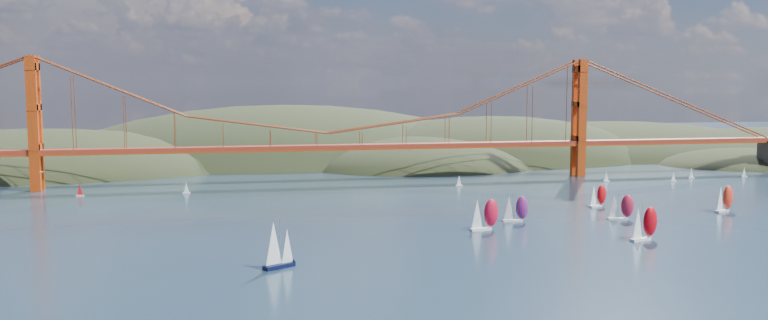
{
  "coord_description": "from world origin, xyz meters",
  "views": [
    {
      "loc": [
        -43.67,
        -147.34,
        43.89
      ],
      "look_at": [
        6.51,
        90.0,
        18.95
      ],
      "focal_mm": 35.0,
      "sensor_mm": 36.0,
      "label": 1
    }
  ],
  "objects_px": {
    "racer_1": "(644,223)",
    "racer_3": "(598,195)",
    "racer_4": "(724,198)",
    "racer_0": "(484,214)",
    "racer_2": "(620,206)",
    "sloop_navy": "(278,245)",
    "racer_rwb": "(515,208)"
  },
  "relations": [
    {
      "from": "racer_0",
      "to": "racer_rwb",
      "type": "relative_size",
      "value": 1.13
    },
    {
      "from": "racer_2",
      "to": "racer_3",
      "type": "height_order",
      "value": "racer_2"
    },
    {
      "from": "racer_3",
      "to": "racer_4",
      "type": "bearing_deg",
      "value": -46.46
    },
    {
      "from": "sloop_navy",
      "to": "racer_4",
      "type": "bearing_deg",
      "value": -13.27
    },
    {
      "from": "racer_1",
      "to": "racer_2",
      "type": "distance_m",
      "value": 31.92
    },
    {
      "from": "racer_2",
      "to": "sloop_navy",
      "type": "bearing_deg",
      "value": -146.12
    },
    {
      "from": "racer_2",
      "to": "racer_4",
      "type": "height_order",
      "value": "racer_4"
    },
    {
      "from": "racer_0",
      "to": "racer_1",
      "type": "height_order",
      "value": "racer_1"
    },
    {
      "from": "racer_2",
      "to": "racer_rwb",
      "type": "relative_size",
      "value": 1.0
    },
    {
      "from": "racer_4",
      "to": "racer_3",
      "type": "bearing_deg",
      "value": 131.12
    },
    {
      "from": "racer_1",
      "to": "racer_3",
      "type": "relative_size",
      "value": 1.19
    },
    {
      "from": "racer_0",
      "to": "racer_4",
      "type": "bearing_deg",
      "value": -1.56
    },
    {
      "from": "racer_4",
      "to": "racer_rwb",
      "type": "height_order",
      "value": "racer_4"
    },
    {
      "from": "racer_4",
      "to": "racer_2",
      "type": "bearing_deg",
      "value": 166.02
    },
    {
      "from": "racer_1",
      "to": "racer_3",
      "type": "xyz_separation_m",
      "value": [
        15.09,
        55.22,
        -0.81
      ]
    },
    {
      "from": "racer_2",
      "to": "racer_1",
      "type": "bearing_deg",
      "value": -94.29
    },
    {
      "from": "racer_4",
      "to": "racer_rwb",
      "type": "relative_size",
      "value": 1.09
    },
    {
      "from": "racer_2",
      "to": "racer_3",
      "type": "bearing_deg",
      "value": 92.26
    },
    {
      "from": "racer_3",
      "to": "racer_rwb",
      "type": "height_order",
      "value": "racer_rwb"
    },
    {
      "from": "racer_3",
      "to": "racer_4",
      "type": "height_order",
      "value": "racer_4"
    },
    {
      "from": "racer_4",
      "to": "sloop_navy",
      "type": "bearing_deg",
      "value": 174.36
    },
    {
      "from": "sloop_navy",
      "to": "racer_2",
      "type": "xyz_separation_m",
      "value": [
        112.33,
        40.84,
        -1.16
      ]
    },
    {
      "from": "racer_2",
      "to": "racer_4",
      "type": "relative_size",
      "value": 0.92
    },
    {
      "from": "racer_2",
      "to": "racer_3",
      "type": "xyz_separation_m",
      "value": [
        5.13,
        24.9,
        -0.21
      ]
    },
    {
      "from": "racer_0",
      "to": "racer_1",
      "type": "relative_size",
      "value": 1.0
    },
    {
      "from": "racer_1",
      "to": "racer_2",
      "type": "xyz_separation_m",
      "value": [
        9.96,
        30.32,
        -0.6
      ]
    },
    {
      "from": "racer_4",
      "to": "racer_1",
      "type": "bearing_deg",
      "value": -167.59
    },
    {
      "from": "racer_0",
      "to": "racer_2",
      "type": "relative_size",
      "value": 1.13
    },
    {
      "from": "racer_3",
      "to": "racer_rwb",
      "type": "bearing_deg",
      "value": -172.09
    },
    {
      "from": "racer_1",
      "to": "racer_4",
      "type": "relative_size",
      "value": 1.04
    },
    {
      "from": "sloop_navy",
      "to": "racer_2",
      "type": "relative_size",
      "value": 1.35
    },
    {
      "from": "sloop_navy",
      "to": "racer_4",
      "type": "height_order",
      "value": "sloop_navy"
    }
  ]
}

